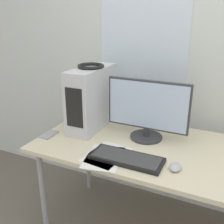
{
  "coord_description": "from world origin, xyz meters",
  "views": [
    {
      "loc": [
        0.13,
        -1.1,
        1.56
      ],
      "look_at": [
        -0.58,
        0.4,
        0.94
      ],
      "focal_mm": 42.0,
      "sensor_mm": 36.0,
      "label": 1
    }
  ],
  "objects_px": {
    "headphones": "(91,66)",
    "keyboard": "(127,158)",
    "monitor_main": "(147,109)",
    "cell_phone": "(49,134)",
    "mouse": "(175,167)",
    "pc_tower": "(92,98)"
  },
  "relations": [
    {
      "from": "headphones",
      "to": "keyboard",
      "type": "distance_m",
      "value": 0.72
    },
    {
      "from": "monitor_main",
      "to": "cell_phone",
      "type": "height_order",
      "value": "monitor_main"
    },
    {
      "from": "headphones",
      "to": "mouse",
      "type": "distance_m",
      "value": 0.9
    },
    {
      "from": "monitor_main",
      "to": "mouse",
      "type": "height_order",
      "value": "monitor_main"
    },
    {
      "from": "monitor_main",
      "to": "cell_phone",
      "type": "bearing_deg",
      "value": -158.5
    },
    {
      "from": "mouse",
      "to": "cell_phone",
      "type": "distance_m",
      "value": 0.92
    },
    {
      "from": "mouse",
      "to": "headphones",
      "type": "bearing_deg",
      "value": 155.07
    },
    {
      "from": "headphones",
      "to": "cell_phone",
      "type": "bearing_deg",
      "value": -127.2
    },
    {
      "from": "monitor_main",
      "to": "cell_phone",
      "type": "xyz_separation_m",
      "value": [
        -0.64,
        -0.25,
        -0.21
      ]
    },
    {
      "from": "pc_tower",
      "to": "headphones",
      "type": "relative_size",
      "value": 2.52
    },
    {
      "from": "headphones",
      "to": "mouse",
      "type": "relative_size",
      "value": 2.09
    },
    {
      "from": "headphones",
      "to": "mouse",
      "type": "xyz_separation_m",
      "value": [
        0.71,
        -0.33,
        -0.45
      ]
    },
    {
      "from": "cell_phone",
      "to": "headphones",
      "type": "bearing_deg",
      "value": 51.32
    },
    {
      "from": "headphones",
      "to": "monitor_main",
      "type": "distance_m",
      "value": 0.51
    },
    {
      "from": "keyboard",
      "to": "monitor_main",
      "type": "bearing_deg",
      "value": 88.0
    },
    {
      "from": "cell_phone",
      "to": "monitor_main",
      "type": "bearing_deg",
      "value": 20.02
    },
    {
      "from": "headphones",
      "to": "mouse",
      "type": "height_order",
      "value": "headphones"
    },
    {
      "from": "mouse",
      "to": "pc_tower",
      "type": "bearing_deg",
      "value": 155.13
    },
    {
      "from": "keyboard",
      "to": "mouse",
      "type": "xyz_separation_m",
      "value": [
        0.28,
        0.02,
        0.0
      ]
    },
    {
      "from": "cell_phone",
      "to": "pc_tower",
      "type": "bearing_deg",
      "value": 51.23
    },
    {
      "from": "pc_tower",
      "to": "cell_phone",
      "type": "xyz_separation_m",
      "value": [
        -0.2,
        -0.27,
        -0.22
      ]
    },
    {
      "from": "monitor_main",
      "to": "keyboard",
      "type": "relative_size",
      "value": 1.29
    }
  ]
}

